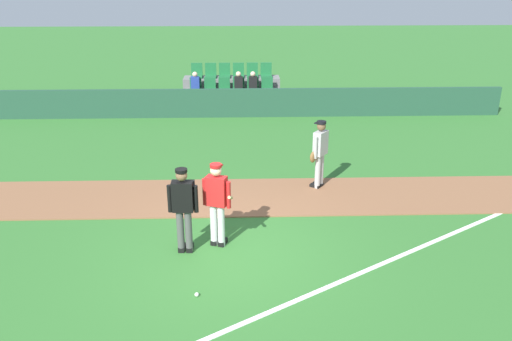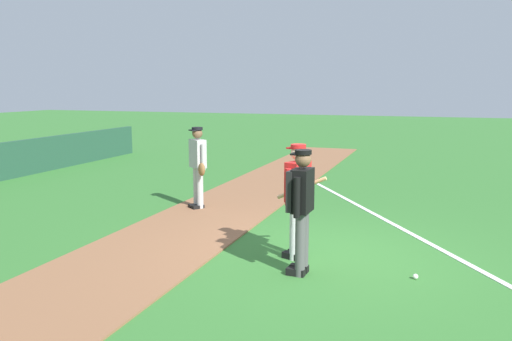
% 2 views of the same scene
% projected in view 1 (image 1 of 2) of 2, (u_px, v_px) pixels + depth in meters
% --- Properties ---
extents(ground_plane, '(80.00, 80.00, 0.00)m').
position_uv_depth(ground_plane, '(225.00, 253.00, 10.37)').
color(ground_plane, '#33702D').
extents(infield_dirt_path, '(28.00, 2.20, 0.03)m').
position_uv_depth(infield_dirt_path, '(228.00, 197.00, 12.82)').
color(infield_dirt_path, brown).
rests_on(infield_dirt_path, ground).
extents(foul_line_chalk, '(10.18, 6.53, 0.01)m').
position_uv_depth(foul_line_chalk, '(382.00, 264.00, 9.99)').
color(foul_line_chalk, white).
rests_on(foul_line_chalk, ground).
extents(dugout_fence, '(20.00, 0.16, 1.06)m').
position_uv_depth(dugout_fence, '(231.00, 103.00, 19.33)').
color(dugout_fence, '#234C38').
rests_on(dugout_fence, ground).
extents(stadium_bleachers, '(3.90, 2.10, 1.65)m').
position_uv_depth(stadium_bleachers, '(232.00, 95.00, 20.68)').
color(stadium_bleachers, slate).
rests_on(stadium_bleachers, ground).
extents(batter_red_jersey, '(0.60, 0.80, 1.76)m').
position_uv_depth(batter_red_jersey, '(217.00, 202.00, 10.31)').
color(batter_red_jersey, silver).
rests_on(batter_red_jersey, ground).
extents(umpire_home_plate, '(0.59, 0.32, 1.76)m').
position_uv_depth(umpire_home_plate, '(183.00, 205.00, 10.08)').
color(umpire_home_plate, '#4C4C4C').
rests_on(umpire_home_plate, ground).
extents(runner_grey_jersey, '(0.52, 0.55, 1.76)m').
position_uv_depth(runner_grey_jersey, '(320.00, 152.00, 13.02)').
color(runner_grey_jersey, '#B2B2B2').
rests_on(runner_grey_jersey, ground).
extents(baseball, '(0.07, 0.07, 0.07)m').
position_uv_depth(baseball, '(197.00, 295.00, 9.01)').
color(baseball, white).
rests_on(baseball, ground).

